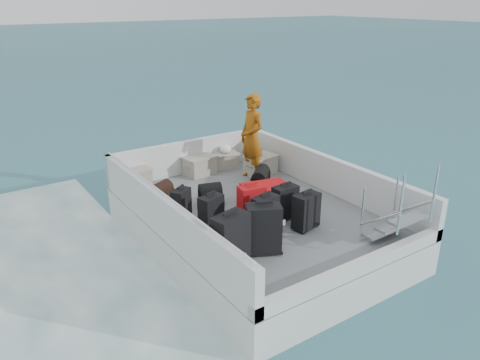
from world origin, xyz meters
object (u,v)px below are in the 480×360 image
object	(u,v)px
suitcase_1	(211,213)
passenger	(252,137)
suitcase_5	(251,203)
crate_2	(226,161)
suitcase_6	(306,212)
suitcase_7	(285,203)
suitcase_0	(230,242)
suitcase_4	(265,215)
suitcase_3	(263,230)
crate_0	(134,180)
suitcase_2	(181,203)
crate_3	(261,165)
suitcase_8	(266,193)
crate_1	(200,166)

from	to	relation	value
suitcase_1	passenger	distance (m)	2.53
suitcase_5	crate_2	bearing A→B (deg)	74.97
suitcase_6	suitcase_7	xyz separation A→B (m)	(-0.04, 0.49, -0.01)
suitcase_0	suitcase_4	bearing A→B (deg)	15.86
suitcase_3	suitcase_0	bearing A→B (deg)	-148.39
suitcase_1	suitcase_7	size ratio (longest dim) A/B	1.00
suitcase_3	crate_0	size ratio (longest dim) A/B	1.26
suitcase_7	crate_2	distance (m)	2.77
suitcase_1	suitcase_2	bearing A→B (deg)	90.15
suitcase_3	suitcase_7	size ratio (longest dim) A/B	1.29
suitcase_7	crate_0	bearing A→B (deg)	120.19
crate_3	suitcase_5	bearing A→B (deg)	-130.51
suitcase_0	suitcase_3	distance (m)	0.61
suitcase_6	suitcase_8	world-z (taller)	suitcase_6
suitcase_4	suitcase_8	world-z (taller)	suitcase_4
suitcase_0	suitcase_3	size ratio (longest dim) A/B	1.05
suitcase_4	suitcase_8	xyz separation A→B (m)	(0.75, 0.98, -0.15)
suitcase_3	passenger	world-z (taller)	passenger
crate_3	suitcase_4	bearing A→B (deg)	-124.94
suitcase_0	suitcase_8	distance (m)	2.35
suitcase_1	suitcase_6	world-z (taller)	suitcase_6
suitcase_5	crate_2	size ratio (longest dim) A/B	1.16
suitcase_4	passenger	bearing A→B (deg)	48.21
suitcase_7	passenger	distance (m)	2.09
suitcase_5	suitcase_7	distance (m)	0.57
suitcase_0	crate_0	distance (m)	3.51
suitcase_5	crate_1	xyz separation A→B (m)	(0.35, 2.38, -0.12)
suitcase_5	crate_1	distance (m)	2.41
suitcase_5	suitcase_6	xyz separation A→B (m)	(0.53, -0.78, 0.00)
suitcase_4	suitcase_8	bearing A→B (deg)	41.16
suitcase_3	suitcase_6	xyz separation A→B (m)	(1.04, 0.24, -0.08)
suitcase_3	crate_3	distance (m)	3.36
suitcase_4	passenger	distance (m)	2.52
suitcase_1	suitcase_2	xyz separation A→B (m)	(-0.19, 0.68, -0.04)
suitcase_7	crate_2	world-z (taller)	suitcase_7
suitcase_5	passenger	bearing A→B (deg)	62.37
crate_0	suitcase_1	bearing A→B (deg)	-81.39
suitcase_1	suitcase_2	distance (m)	0.71
suitcase_2	suitcase_5	bearing A→B (deg)	-70.50
suitcase_6	crate_1	xyz separation A→B (m)	(-0.19, 3.17, -0.12)
suitcase_7	crate_3	xyz separation A→B (m)	(0.96, 1.99, -0.11)
suitcase_1	crate_0	distance (m)	2.40
suitcase_8	crate_0	distance (m)	2.64
suitcase_0	suitcase_6	bearing A→B (deg)	-2.70
suitcase_3	suitcase_7	distance (m)	1.24
crate_0	crate_2	xyz separation A→B (m)	(2.14, 0.00, -0.03)
suitcase_5	crate_2	distance (m)	2.63
suitcase_8	passenger	distance (m)	1.44
suitcase_0	suitcase_3	xyz separation A→B (m)	(0.61, 0.06, -0.02)
suitcase_0	suitcase_7	bearing A→B (deg)	13.10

